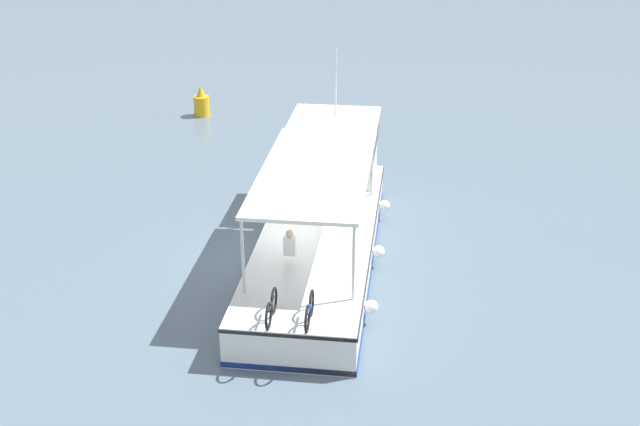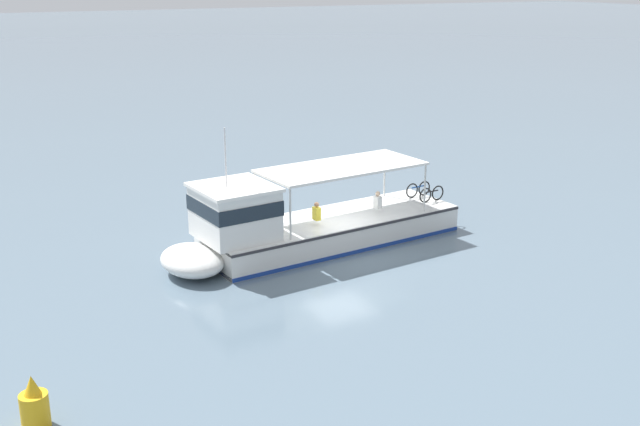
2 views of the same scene
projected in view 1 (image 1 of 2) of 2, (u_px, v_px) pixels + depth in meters
The scene contains 3 objects.
ground_plane at pixel (288, 260), 24.07m from camera, with size 400.00×400.00×0.00m, color slate.
ferry_main at pixel (324, 211), 24.84m from camera, with size 13.02×4.57×5.32m.
channel_buoy at pixel (201, 104), 36.57m from camera, with size 0.70×0.70×1.40m.
Camera 1 is at (-20.46, -5.97, 11.31)m, focal length 45.36 mm.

